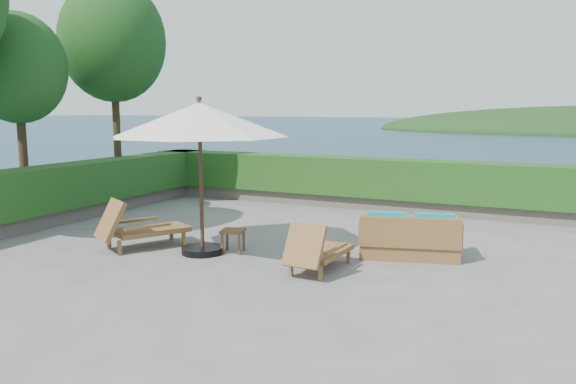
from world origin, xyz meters
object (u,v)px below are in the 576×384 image
at_px(lounge_right, 317,250).
at_px(side_table, 233,234).
at_px(lounge_left, 138,227).
at_px(patio_umbrella, 200,121).
at_px(wicker_loveseat, 409,239).

xyz_separation_m(lounge_right, side_table, (-1.89, 0.47, -0.00)).
xyz_separation_m(lounge_left, side_table, (1.80, 0.49, -0.05)).
xyz_separation_m(patio_umbrella, lounge_right, (2.37, -0.18, -2.07)).
height_order(side_table, wicker_loveseat, wicker_loveseat).
distance_m(patio_umbrella, wicker_loveseat, 4.32).
height_order(lounge_left, side_table, lounge_left).
height_order(patio_umbrella, lounge_left, patio_umbrella).
bearing_deg(side_table, patio_umbrella, -149.15).
bearing_deg(lounge_left, wicker_loveseat, 47.40).
relative_size(lounge_left, wicker_loveseat, 0.94).
relative_size(lounge_right, wicker_loveseat, 0.80).
relative_size(patio_umbrella, wicker_loveseat, 2.20).
bearing_deg(wicker_loveseat, lounge_right, -141.74).
relative_size(lounge_left, lounge_right, 1.19).
distance_m(lounge_left, side_table, 1.87).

